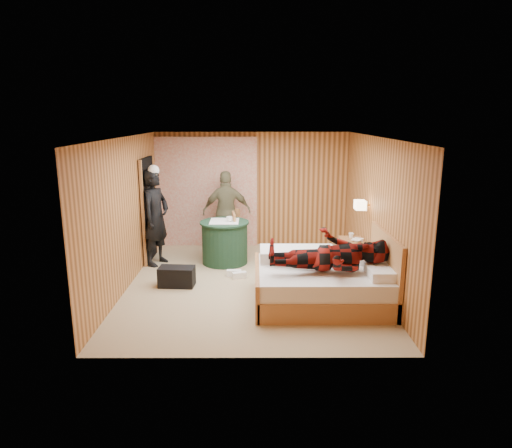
{
  "coord_description": "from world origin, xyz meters",
  "views": [
    {
      "loc": [
        0.05,
        -7.46,
        2.84
      ],
      "look_at": [
        0.07,
        0.05,
        1.05
      ],
      "focal_mm": 32.0,
      "sensor_mm": 36.0,
      "label": 1
    }
  ],
  "objects_px": {
    "duffel_bag": "(177,277)",
    "chair_far": "(229,227)",
    "round_table": "(225,242)",
    "bed": "(324,282)",
    "man_at_table": "(227,212)",
    "man_on_bed": "(329,245)",
    "chair_near": "(228,233)",
    "woman_standing": "(156,217)",
    "nightstand": "(352,254)",
    "wall_lamp": "(360,205)"
  },
  "relations": [
    {
      "from": "nightstand",
      "to": "round_table",
      "type": "relative_size",
      "value": 0.64
    },
    {
      "from": "nightstand",
      "to": "man_at_table",
      "type": "relative_size",
      "value": 0.35
    },
    {
      "from": "woman_standing",
      "to": "man_at_table",
      "type": "relative_size",
      "value": 1.08
    },
    {
      "from": "bed",
      "to": "chair_far",
      "type": "distance_m",
      "value": 3.16
    },
    {
      "from": "duffel_bag",
      "to": "man_on_bed",
      "type": "xyz_separation_m",
      "value": [
        2.43,
        -0.91,
        0.82
      ]
    },
    {
      "from": "wall_lamp",
      "to": "chair_far",
      "type": "distance_m",
      "value": 2.93
    },
    {
      "from": "chair_far",
      "to": "duffel_bag",
      "type": "height_order",
      "value": "chair_far"
    },
    {
      "from": "bed",
      "to": "duffel_bag",
      "type": "xyz_separation_m",
      "value": [
        -2.4,
        0.68,
        -0.15
      ]
    },
    {
      "from": "nightstand",
      "to": "chair_near",
      "type": "xyz_separation_m",
      "value": [
        -2.35,
        0.53,
        0.27
      ]
    },
    {
      "from": "chair_near",
      "to": "man_at_table",
      "type": "bearing_deg",
      "value": 178.63
    },
    {
      "from": "woman_standing",
      "to": "chair_near",
      "type": "bearing_deg",
      "value": -60.84
    },
    {
      "from": "bed",
      "to": "chair_near",
      "type": "bearing_deg",
      "value": 127.68
    },
    {
      "from": "chair_near",
      "to": "man_at_table",
      "type": "height_order",
      "value": "man_at_table"
    },
    {
      "from": "chair_far",
      "to": "chair_near",
      "type": "height_order",
      "value": "chair_near"
    },
    {
      "from": "round_table",
      "to": "chair_far",
      "type": "relative_size",
      "value": 1.03
    },
    {
      "from": "chair_far",
      "to": "round_table",
      "type": "bearing_deg",
      "value": -67.83
    },
    {
      "from": "man_at_table",
      "to": "man_on_bed",
      "type": "distance_m",
      "value": 3.43
    },
    {
      "from": "woman_standing",
      "to": "round_table",
      "type": "bearing_deg",
      "value": -65.03
    },
    {
      "from": "round_table",
      "to": "duffel_bag",
      "type": "height_order",
      "value": "round_table"
    },
    {
      "from": "chair_far",
      "to": "duffel_bag",
      "type": "distance_m",
      "value": 2.19
    },
    {
      "from": "chair_near",
      "to": "duffel_bag",
      "type": "distance_m",
      "value": 1.65
    },
    {
      "from": "duffel_bag",
      "to": "man_on_bed",
      "type": "bearing_deg",
      "value": -16.37
    },
    {
      "from": "chair_far",
      "to": "man_on_bed",
      "type": "xyz_separation_m",
      "value": [
        1.65,
        -2.92,
        0.45
      ]
    },
    {
      "from": "chair_near",
      "to": "bed",
      "type": "bearing_deg",
      "value": 30.78
    },
    {
      "from": "wall_lamp",
      "to": "duffel_bag",
      "type": "bearing_deg",
      "value": -169.97
    },
    {
      "from": "duffel_bag",
      "to": "chair_far",
      "type": "bearing_deg",
      "value": 73.09
    },
    {
      "from": "round_table",
      "to": "duffel_bag",
      "type": "bearing_deg",
      "value": -120.08
    },
    {
      "from": "round_table",
      "to": "nightstand",
      "type": "bearing_deg",
      "value": -9.92
    },
    {
      "from": "nightstand",
      "to": "round_table",
      "type": "xyz_separation_m",
      "value": [
        -2.42,
        0.42,
        0.12
      ]
    },
    {
      "from": "bed",
      "to": "man_at_table",
      "type": "relative_size",
      "value": 1.19
    },
    {
      "from": "man_at_table",
      "to": "man_on_bed",
      "type": "bearing_deg",
      "value": 113.98
    },
    {
      "from": "man_on_bed",
      "to": "man_at_table",
      "type": "bearing_deg",
      "value": 119.48
    },
    {
      "from": "bed",
      "to": "round_table",
      "type": "bearing_deg",
      "value": 130.31
    },
    {
      "from": "bed",
      "to": "man_on_bed",
      "type": "relative_size",
      "value": 1.16
    },
    {
      "from": "nightstand",
      "to": "man_on_bed",
      "type": "relative_size",
      "value": 0.34
    },
    {
      "from": "woman_standing",
      "to": "man_at_table",
      "type": "bearing_deg",
      "value": -34.62
    },
    {
      "from": "wall_lamp",
      "to": "man_on_bed",
      "type": "distance_m",
      "value": 1.69
    },
    {
      "from": "man_on_bed",
      "to": "chair_near",
      "type": "bearing_deg",
      "value": 125.27
    },
    {
      "from": "wall_lamp",
      "to": "man_at_table",
      "type": "relative_size",
      "value": 0.15
    },
    {
      "from": "wall_lamp",
      "to": "woman_standing",
      "type": "bearing_deg",
      "value": 170.36
    },
    {
      "from": "bed",
      "to": "round_table",
      "type": "xyz_separation_m",
      "value": [
        -1.66,
        1.96,
        0.11
      ]
    },
    {
      "from": "duffel_bag",
      "to": "round_table",
      "type": "bearing_deg",
      "value": 64.01
    },
    {
      "from": "wall_lamp",
      "to": "chair_far",
      "type": "xyz_separation_m",
      "value": [
        -2.43,
        1.45,
        -0.76
      ]
    },
    {
      "from": "woman_standing",
      "to": "nightstand",
      "type": "bearing_deg",
      "value": -73.54
    },
    {
      "from": "bed",
      "to": "chair_near",
      "type": "distance_m",
      "value": 2.62
    },
    {
      "from": "bed",
      "to": "man_on_bed",
      "type": "distance_m",
      "value": 0.7
    },
    {
      "from": "man_at_table",
      "to": "bed",
      "type": "bearing_deg",
      "value": 115.57
    },
    {
      "from": "round_table",
      "to": "man_at_table",
      "type": "distance_m",
      "value": 0.91
    },
    {
      "from": "wall_lamp",
      "to": "bed",
      "type": "bearing_deg",
      "value": -122.79
    },
    {
      "from": "chair_far",
      "to": "chair_near",
      "type": "xyz_separation_m",
      "value": [
        0.03,
        -0.63,
        0.03
      ]
    }
  ]
}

